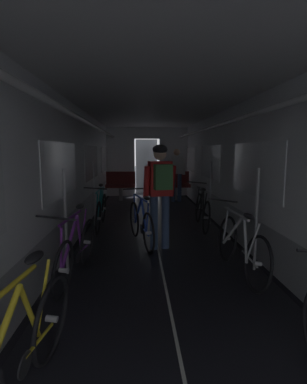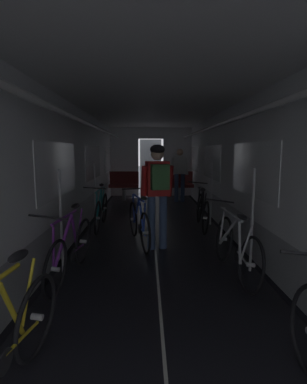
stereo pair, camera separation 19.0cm
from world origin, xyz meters
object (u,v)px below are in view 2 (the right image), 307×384
bicycle_black (202,210)px  bench_seat_far_right (178,183)px  person_cyclist_aisle (158,185)px  person_standing_near_bench (180,171)px  bicycle_blue_in_aisle (139,223)px  bicycle_silver (235,247)px  bicycle_teal (101,210)px  bicycle_purple (71,250)px  bench_seat_far_left (124,183)px

bicycle_black → bench_seat_far_right: bearing=92.0°
bench_seat_far_right → bicycle_black: size_ratio=0.58×
person_cyclist_aisle → person_standing_near_bench: bearing=79.5°
bicycle_blue_in_aisle → bench_seat_far_right: bearing=76.1°
bicycle_silver → bicycle_black: (0.00, 2.40, 0.00)m
bicycle_black → bicycle_blue_in_aisle: (-1.30, -1.06, 0.00)m
bicycle_teal → person_standing_near_bench: size_ratio=1.00×
bicycle_purple → person_cyclist_aisle: 1.76m
person_cyclist_aisle → bench_seat_far_right: bearing=80.3°
bench_seat_far_right → bicycle_black: bench_seat_far_right is taller
bench_seat_far_right → bicycle_silver: (0.12, -6.09, -0.19)m
bicycle_purple → bicycle_blue_in_aisle: bicycle_purple is taller
bicycle_black → bicycle_blue_in_aisle: bearing=-140.8°
bicycle_black → person_standing_near_bench: size_ratio=1.00×
bench_seat_far_left → bicycle_teal: (-0.20, -3.63, -0.18)m
bicycle_silver → bicycle_teal: bearing=130.9°
person_cyclist_aisle → bicycle_black: bearing=53.5°
bicycle_purple → person_standing_near_bench: 6.15m
bicycle_silver → bicycle_purple: bearing=-178.1°
bicycle_purple → person_cyclist_aisle: size_ratio=0.98×
bicycle_teal → bicycle_blue_in_aisle: (0.83, -1.12, 0.00)m
bench_seat_far_left → person_standing_near_bench: 1.89m
bicycle_teal → bicycle_silver: bearing=-49.1°
bench_seat_far_left → person_standing_near_bench: person_standing_near_bench is taller
bench_seat_far_left → bench_seat_far_right: size_ratio=1.00×
bicycle_teal → bicycle_blue_in_aisle: size_ratio=1.02×
bicycle_black → bench_seat_far_left: bearing=117.5°
bicycle_teal → bicycle_black: bearing=-1.6°
bicycle_silver → bicycle_purple: (-2.13, -0.07, 0.00)m
bicycle_black → bicycle_purple: (-2.13, -2.47, -0.00)m
bicycle_teal → person_standing_near_bench: 3.87m
person_standing_near_bench → bench_seat_far_left: bearing=168.2°
bicycle_silver → bicycle_teal: (-2.13, 2.46, 0.00)m
bench_seat_far_right → person_cyclist_aisle: (-0.86, -5.02, 0.50)m
bicycle_silver → person_cyclist_aisle: 1.61m
bench_seat_far_right → bicycle_black: bearing=-88.0°
bench_seat_far_left → bicycle_purple: size_ratio=0.58×
bench_seat_far_right → bicycle_black: 3.70m
bicycle_silver → person_standing_near_bench: size_ratio=1.01×
bench_seat_far_right → bicycle_purple: (-2.00, -6.16, -0.19)m
bicycle_black → bicycle_teal: size_ratio=1.00×
bench_seat_far_right → bicycle_purple: size_ratio=0.58×
bicycle_purple → bicycle_teal: bicycle_purple is taller
bicycle_silver → bicycle_teal: size_ratio=1.00×
bench_seat_far_right → bicycle_purple: 6.48m
bench_seat_far_right → person_standing_near_bench: bearing=-89.6°
bicycle_teal → bicycle_blue_in_aisle: 1.39m
bicycle_silver → person_cyclist_aisle: (-0.98, 1.07, 0.69)m
person_cyclist_aisle → bench_seat_far_left: bearing=100.6°
bicycle_blue_in_aisle → person_standing_near_bench: 4.57m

